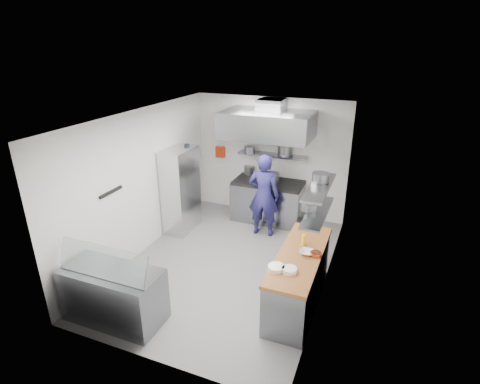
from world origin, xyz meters
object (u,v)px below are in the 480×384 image
at_px(chef, 264,195).
at_px(display_case, 114,295).
at_px(wire_rack, 181,190).
at_px(gas_range, 268,202).

bearing_deg(chef, display_case, 65.33).
distance_m(wire_rack, display_case, 3.06).
bearing_deg(wire_rack, gas_range, 34.81).
bearing_deg(gas_range, display_case, -105.02).
relative_size(chef, wire_rack, 0.98).
bearing_deg(gas_range, chef, -80.19).
height_order(chef, wire_rack, wire_rack).
relative_size(gas_range, wire_rack, 0.86).
height_order(chef, display_case, chef).
distance_m(gas_range, wire_rack, 2.04).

